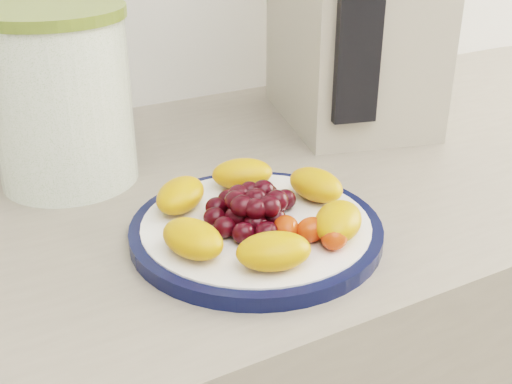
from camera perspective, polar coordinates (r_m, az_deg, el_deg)
plate_rim at (r=0.64m, az=-0.00°, el=-3.43°), size 0.25×0.25×0.01m
plate_face at (r=0.64m, az=-0.00°, el=-3.36°), size 0.23×0.23×0.02m
canister at (r=0.76m, az=-16.92°, el=7.61°), size 0.19×0.19×0.19m
canister_lid at (r=0.74m, az=-17.96°, el=14.99°), size 0.20×0.20×0.01m
appliance_body at (r=0.93m, az=8.71°, el=15.89°), size 0.24×0.29×0.32m
appliance_panel at (r=0.79m, az=9.17°, el=14.39°), size 0.06×0.03×0.24m
fruit_plate at (r=0.62m, az=0.35°, el=-1.58°), size 0.22×0.22×0.04m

